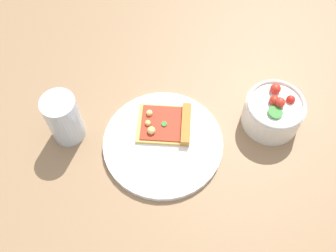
% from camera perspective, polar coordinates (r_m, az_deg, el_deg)
% --- Properties ---
extents(ground_plane, '(2.40, 2.40, 0.00)m').
position_cam_1_polar(ground_plane, '(0.88, 0.17, -2.45)').
color(ground_plane, '#93704C').
rests_on(ground_plane, ground).
extents(plate, '(0.26, 0.26, 0.01)m').
position_cam_1_polar(plate, '(0.87, -0.74, -2.52)').
color(plate, white).
rests_on(plate, ground_plane).
extents(pizza_slice_main, '(0.14, 0.15, 0.02)m').
position_cam_1_polar(pizza_slice_main, '(0.88, 0.05, 0.28)').
color(pizza_slice_main, '#E5B256').
rests_on(pizza_slice_main, plate).
extents(salad_bowl, '(0.13, 0.13, 0.09)m').
position_cam_1_polar(salad_bowl, '(0.90, 14.95, 2.03)').
color(salad_bowl, white).
rests_on(salad_bowl, ground_plane).
extents(soda_glass, '(0.07, 0.07, 0.12)m').
position_cam_1_polar(soda_glass, '(0.87, -14.75, 0.90)').
color(soda_glass, silver).
rests_on(soda_glass, ground_plane).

